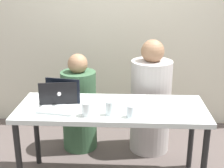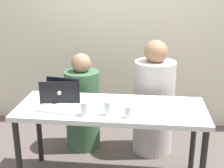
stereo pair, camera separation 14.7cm
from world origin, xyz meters
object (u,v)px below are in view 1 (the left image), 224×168
Objects in this scene: person_on_left at (79,107)px; water_glass_center at (109,109)px; laptop_back_left at (60,98)px; laptop_front_left at (60,102)px; water_glass_right at (130,112)px; person_on_right at (150,103)px; water_glass_left at (87,110)px.

water_glass_center is (0.36, -0.77, 0.31)m from person_on_left.
laptop_back_left is 3.29× the size of water_glass_center.
laptop_front_left reaches higher than water_glass_center.
laptop_back_left is at bearing 152.75° from water_glass_center.
laptop_back_left is at bearing 156.71° from water_glass_right.
water_glass_center is at bearing 54.90° from person_on_right.
laptop_front_left is at bearing 164.68° from water_glass_right.
water_glass_right is 0.85× the size of water_glass_center.
person_on_right reaches higher than laptop_back_left.
person_on_right is 0.89m from water_glass_center.
laptop_front_left is at bearing 92.66° from laptop_back_left.
water_glass_left is (0.24, -0.15, -0.00)m from laptop_front_left.
laptop_back_left reaches higher than water_glass_left.
person_on_left reaches higher than water_glass_right.
water_glass_center reaches higher than water_glass_left.
person_on_left is at bearing -107.31° from laptop_back_left.
person_on_left is at bearing 115.34° from water_glass_center.
laptop_front_left reaches higher than water_glass_left.
water_glass_right is at bearing 119.41° from person_on_left.
water_glass_right is (0.34, -0.01, -0.01)m from water_glass_left.
water_glass_right is at bearing -5.94° from laptop_front_left.
laptop_front_left is 0.44m from water_glass_center.
laptop_back_left is at bearing 136.62° from water_glass_left.
laptop_front_left reaches higher than water_glass_right.
person_on_right is at bearing 74.76° from water_glass_right.
person_on_right reaches higher than person_on_left.
water_glass_right is at bearing 147.30° from laptop_back_left.
laptop_back_left reaches higher than water_glass_right.
person_on_right reaches higher than water_glass_right.
water_glass_left is 0.98× the size of water_glass_center.
person_on_right reaches higher than water_glass_left.
person_on_left reaches higher than water_glass_left.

